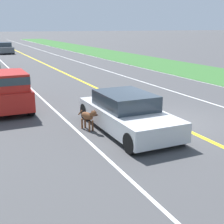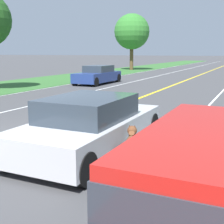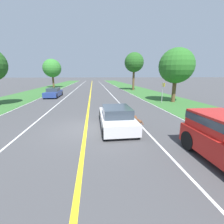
{
  "view_description": "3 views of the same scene",
  "coord_description": "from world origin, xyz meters",
  "px_view_note": "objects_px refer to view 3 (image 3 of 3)",
  "views": [
    {
      "loc": [
        6.69,
        9.34,
        3.51
      ],
      "look_at": [
        2.77,
        0.85,
        0.92
      ],
      "focal_mm": 50.0,
      "sensor_mm": 36.0,
      "label": 1
    },
    {
      "loc": [
        5.32,
        -6.05,
        2.29
      ],
      "look_at": [
        2.23,
        0.57,
        0.88
      ],
      "focal_mm": 50.0,
      "sensor_mm": 36.0,
      "label": 2
    },
    {
      "loc": [
        0.53,
        -8.67,
        3.17
      ],
      "look_at": [
        1.61,
        0.06,
        0.99
      ],
      "focal_mm": 24.0,
      "sensor_mm": 36.0,
      "label": 3
    }
  ],
  "objects_px": {
    "roadside_tree_left_far": "(52,68)",
    "street_sign": "(163,90)",
    "ego_car": "(116,117)",
    "roadside_tree_right_near": "(176,66)",
    "oncoming_car": "(53,93)",
    "roadside_tree_right_far": "(134,63)",
    "dog": "(138,121)"
  },
  "relations": [
    {
      "from": "street_sign",
      "to": "dog",
      "type": "bearing_deg",
      "value": -123.35
    },
    {
      "from": "dog",
      "to": "oncoming_car",
      "type": "bearing_deg",
      "value": 102.75
    },
    {
      "from": "dog",
      "to": "roadside_tree_right_near",
      "type": "bearing_deg",
      "value": 33.71
    },
    {
      "from": "roadside_tree_right_near",
      "to": "oncoming_car",
      "type": "bearing_deg",
      "value": 157.93
    },
    {
      "from": "roadside_tree_right_far",
      "to": "street_sign",
      "type": "bearing_deg",
      "value": -92.24
    },
    {
      "from": "roadside_tree_left_far",
      "to": "street_sign",
      "type": "distance_m",
      "value": 30.3
    },
    {
      "from": "ego_car",
      "to": "oncoming_car",
      "type": "xyz_separation_m",
      "value": [
        -7.21,
        14.14,
        0.02
      ]
    },
    {
      "from": "dog",
      "to": "oncoming_car",
      "type": "relative_size",
      "value": 0.23
    },
    {
      "from": "oncoming_car",
      "to": "roadside_tree_left_far",
      "type": "relative_size",
      "value": 0.64
    },
    {
      "from": "oncoming_car",
      "to": "roadside_tree_right_far",
      "type": "height_order",
      "value": "roadside_tree_right_far"
    },
    {
      "from": "ego_car",
      "to": "dog",
      "type": "bearing_deg",
      "value": -23.95
    },
    {
      "from": "ego_car",
      "to": "oncoming_car",
      "type": "height_order",
      "value": "oncoming_car"
    },
    {
      "from": "ego_car",
      "to": "roadside_tree_right_far",
      "type": "height_order",
      "value": "roadside_tree_right_far"
    },
    {
      "from": "oncoming_car",
      "to": "roadside_tree_right_far",
      "type": "bearing_deg",
      "value": -149.44
    },
    {
      "from": "ego_car",
      "to": "street_sign",
      "type": "xyz_separation_m",
      "value": [
        6.53,
        7.55,
        0.88
      ]
    },
    {
      "from": "ego_car",
      "to": "roadside_tree_left_far",
      "type": "distance_m",
      "value": 33.96
    },
    {
      "from": "dog",
      "to": "street_sign",
      "type": "bearing_deg",
      "value": 39.57
    },
    {
      "from": "ego_car",
      "to": "street_sign",
      "type": "distance_m",
      "value": 10.02
    },
    {
      "from": "dog",
      "to": "oncoming_car",
      "type": "height_order",
      "value": "oncoming_car"
    },
    {
      "from": "roadside_tree_right_far",
      "to": "oncoming_car",
      "type": "bearing_deg",
      "value": -149.44
    },
    {
      "from": "dog",
      "to": "roadside_tree_right_far",
      "type": "xyz_separation_m",
      "value": [
        5.91,
        23.14,
        5.16
      ]
    },
    {
      "from": "roadside_tree_right_far",
      "to": "street_sign",
      "type": "distance_m",
      "value": 15.63
    },
    {
      "from": "roadside_tree_right_near",
      "to": "roadside_tree_right_far",
      "type": "bearing_deg",
      "value": 93.88
    },
    {
      "from": "dog",
      "to": "roadside_tree_right_far",
      "type": "distance_m",
      "value": 24.43
    },
    {
      "from": "ego_car",
      "to": "roadside_tree_left_far",
      "type": "bearing_deg",
      "value": 109.89
    },
    {
      "from": "roadside_tree_left_far",
      "to": "street_sign",
      "type": "bearing_deg",
      "value": -53.29
    },
    {
      "from": "ego_car",
      "to": "oncoming_car",
      "type": "bearing_deg",
      "value": 117.01
    },
    {
      "from": "ego_car",
      "to": "roadside_tree_right_near",
      "type": "bearing_deg",
      "value": 44.34
    },
    {
      "from": "oncoming_car",
      "to": "roadside_tree_right_near",
      "type": "relative_size",
      "value": 0.74
    },
    {
      "from": "dog",
      "to": "roadside_tree_right_near",
      "type": "xyz_separation_m",
      "value": [
        6.91,
        8.46,
        3.67
      ]
    },
    {
      "from": "ego_car",
      "to": "roadside_tree_right_far",
      "type": "bearing_deg",
      "value": 72.52
    },
    {
      "from": "roadside_tree_right_near",
      "to": "street_sign",
      "type": "bearing_deg",
      "value": -166.64
    }
  ]
}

